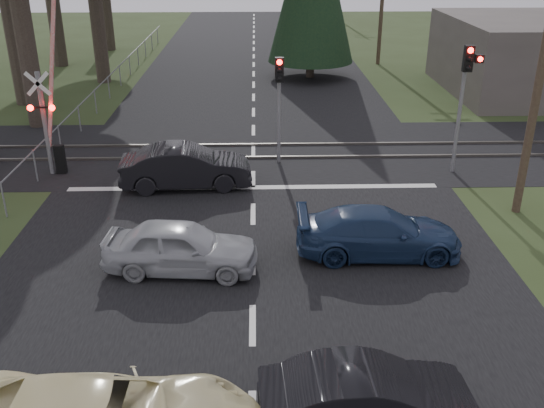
{
  "coord_description": "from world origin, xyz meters",
  "views": [
    {
      "loc": [
        0.14,
        -11.55,
        8.24
      ],
      "look_at": [
        0.55,
        3.88,
        1.3
      ],
      "focal_mm": 40.0,
      "sensor_mm": 36.0,
      "label": 1
    }
  ],
  "objects_px": {
    "blue_sedan": "(379,233)",
    "silver_car": "(181,247)",
    "dark_hatchback": "(368,399)",
    "traffic_signal_right": "(466,85)",
    "utility_pole_near": "(542,64)",
    "crossing_signal": "(51,120)",
    "traffic_signal_center": "(279,92)",
    "dark_car_far": "(186,167)"
  },
  "relations": [
    {
      "from": "traffic_signal_right",
      "to": "silver_car",
      "type": "relative_size",
      "value": 1.16
    },
    {
      "from": "utility_pole_near",
      "to": "traffic_signal_center",
      "type": "bearing_deg",
      "value": 148.05
    },
    {
      "from": "traffic_signal_right",
      "to": "blue_sedan",
      "type": "relative_size",
      "value": 1.03
    },
    {
      "from": "blue_sedan",
      "to": "dark_hatchback",
      "type": "bearing_deg",
      "value": 168.44
    },
    {
      "from": "crossing_signal",
      "to": "utility_pole_near",
      "type": "bearing_deg",
      "value": -13.5
    },
    {
      "from": "traffic_signal_right",
      "to": "dark_car_far",
      "type": "xyz_separation_m",
      "value": [
        -9.89,
        -1.12,
        -2.57
      ]
    },
    {
      "from": "blue_sedan",
      "to": "traffic_signal_right",
      "type": "bearing_deg",
      "value": -32.5
    },
    {
      "from": "utility_pole_near",
      "to": "blue_sedan",
      "type": "bearing_deg",
      "value": -151.68
    },
    {
      "from": "traffic_signal_center",
      "to": "utility_pole_near",
      "type": "height_order",
      "value": "utility_pole_near"
    },
    {
      "from": "traffic_signal_right",
      "to": "crossing_signal",
      "type": "bearing_deg",
      "value": 178.79
    },
    {
      "from": "blue_sedan",
      "to": "silver_car",
      "type": "bearing_deg",
      "value": 98.74
    },
    {
      "from": "crossing_signal",
      "to": "blue_sedan",
      "type": "height_order",
      "value": "crossing_signal"
    },
    {
      "from": "traffic_signal_center",
      "to": "dark_hatchback",
      "type": "height_order",
      "value": "traffic_signal_center"
    },
    {
      "from": "utility_pole_near",
      "to": "blue_sedan",
      "type": "height_order",
      "value": "utility_pole_near"
    },
    {
      "from": "traffic_signal_center",
      "to": "silver_car",
      "type": "bearing_deg",
      "value": -109.51
    },
    {
      "from": "utility_pole_near",
      "to": "silver_car",
      "type": "bearing_deg",
      "value": -161.62
    },
    {
      "from": "crossing_signal",
      "to": "dark_car_far",
      "type": "distance_m",
      "value": 5.3
    },
    {
      "from": "dark_car_far",
      "to": "traffic_signal_right",
      "type": "bearing_deg",
      "value": -88.06
    },
    {
      "from": "traffic_signal_right",
      "to": "silver_car",
      "type": "bearing_deg",
      "value": -143.71
    },
    {
      "from": "crossing_signal",
      "to": "dark_hatchback",
      "type": "xyz_separation_m",
      "value": [
        9.35,
        -12.96,
        -1.41
      ]
    },
    {
      "from": "traffic_signal_right",
      "to": "silver_car",
      "type": "height_order",
      "value": "traffic_signal_right"
    },
    {
      "from": "traffic_signal_center",
      "to": "crossing_signal",
      "type": "bearing_deg",
      "value": -173.85
    },
    {
      "from": "traffic_signal_center",
      "to": "silver_car",
      "type": "xyz_separation_m",
      "value": [
        -2.88,
        -8.13,
        -2.12
      ]
    },
    {
      "from": "crossing_signal",
      "to": "traffic_signal_center",
      "type": "xyz_separation_m",
      "value": [
        8.27,
        0.89,
        0.75
      ]
    },
    {
      "from": "utility_pole_near",
      "to": "dark_car_far",
      "type": "height_order",
      "value": "utility_pole_near"
    },
    {
      "from": "traffic_signal_center",
      "to": "dark_hatchback",
      "type": "xyz_separation_m",
      "value": [
        1.07,
        -13.85,
        -2.16
      ]
    },
    {
      "from": "traffic_signal_right",
      "to": "blue_sedan",
      "type": "bearing_deg",
      "value": -123.3
    },
    {
      "from": "dark_hatchback",
      "to": "silver_car",
      "type": "bearing_deg",
      "value": 31.91
    },
    {
      "from": "traffic_signal_right",
      "to": "dark_hatchback",
      "type": "distance_m",
      "value": 14.04
    },
    {
      "from": "traffic_signal_center",
      "to": "dark_hatchback",
      "type": "distance_m",
      "value": 14.06
    },
    {
      "from": "silver_car",
      "to": "blue_sedan",
      "type": "bearing_deg",
      "value": -76.99
    },
    {
      "from": "traffic_signal_right",
      "to": "dark_car_far",
      "type": "height_order",
      "value": "traffic_signal_right"
    },
    {
      "from": "crossing_signal",
      "to": "dark_hatchback",
      "type": "distance_m",
      "value": 16.04
    },
    {
      "from": "traffic_signal_right",
      "to": "utility_pole_near",
      "type": "distance_m",
      "value": 3.87
    },
    {
      "from": "utility_pole_near",
      "to": "dark_car_far",
      "type": "relative_size",
      "value": 1.99
    },
    {
      "from": "crossing_signal",
      "to": "dark_car_far",
      "type": "bearing_deg",
      "value": -16.19
    },
    {
      "from": "traffic_signal_center",
      "to": "silver_car",
      "type": "height_order",
      "value": "traffic_signal_center"
    },
    {
      "from": "dark_hatchback",
      "to": "blue_sedan",
      "type": "height_order",
      "value": "blue_sedan"
    },
    {
      "from": "dark_hatchback",
      "to": "dark_car_far",
      "type": "bearing_deg",
      "value": 18.24
    },
    {
      "from": "crossing_signal",
      "to": "dark_car_far",
      "type": "relative_size",
      "value": 1.54
    },
    {
      "from": "crossing_signal",
      "to": "utility_pole_near",
      "type": "distance_m",
      "value": 16.44
    },
    {
      "from": "silver_car",
      "to": "blue_sedan",
      "type": "height_order",
      "value": "silver_car"
    }
  ]
}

